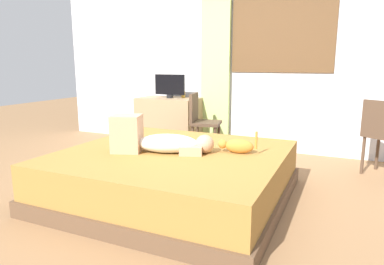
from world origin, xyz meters
The scene contains 11 objects.
ground_plane centered at (0.00, 0.00, 0.00)m, with size 16.00×16.00×0.00m, color olive.
back_wall_with_window centered at (0.01, 2.28, 1.45)m, with size 6.40×0.14×2.90m.
bed centered at (-0.08, 0.06, 0.22)m, with size 2.04×1.94×0.45m.
person_lying centered at (-0.20, -0.03, 0.56)m, with size 0.93×0.52×0.34m.
cat centered at (0.48, 0.24, 0.52)m, with size 0.36×0.14×0.21m.
desk centered at (-1.10, 1.88, 0.37)m, with size 0.90×0.56×0.74m.
tv_monitor centered at (-1.08, 1.88, 0.92)m, with size 0.48×0.10×0.35m.
cup centered at (-0.90, 1.97, 0.79)m, with size 0.06×0.06×0.10m, color gold.
chair_by_desk centered at (-0.42, 1.54, 0.51)m, with size 0.44×0.44×0.86m.
chair_spare centered at (1.75, 1.56, 0.51)m, with size 0.52×0.52×0.86m.
curtain_left centered at (-0.46, 2.16, 1.16)m, with size 0.44×0.06×2.33m, color #ADCC75.
Camera 1 is at (1.37, -2.72, 1.26)m, focal length 32.34 mm.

